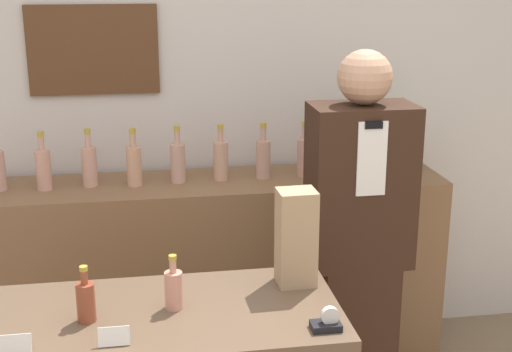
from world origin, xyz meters
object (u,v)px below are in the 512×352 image
at_px(paper_bag, 296,238).
at_px(shopkeeper, 357,249).
at_px(tape_dispenser, 327,322).
at_px(potted_plant, 390,136).

bearing_deg(paper_bag, shopkeeper, 52.60).
xyz_separation_m(shopkeeper, paper_bag, (-0.38, -0.49, 0.27)).
bearing_deg(paper_bag, tape_dispenser, -85.83).
bearing_deg(potted_plant, paper_bag, -123.47).
distance_m(potted_plant, tape_dispenser, 1.57).
relative_size(shopkeeper, paper_bag, 5.00).
height_order(potted_plant, tape_dispenser, potted_plant).
distance_m(shopkeeper, tape_dispenser, 0.91).
bearing_deg(tape_dispenser, paper_bag, 94.17).
xyz_separation_m(shopkeeper, potted_plant, (0.33, 0.58, 0.34)).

